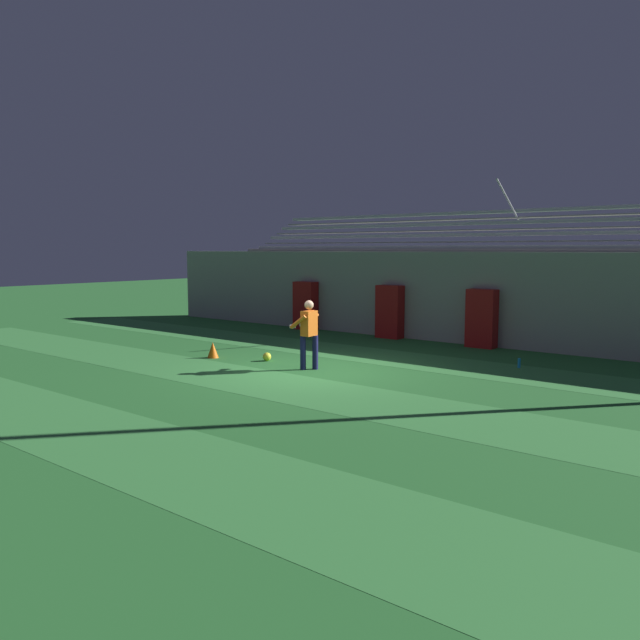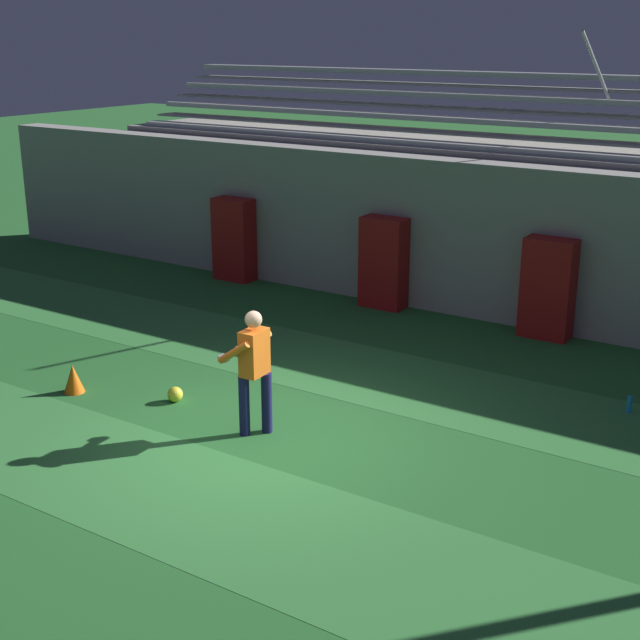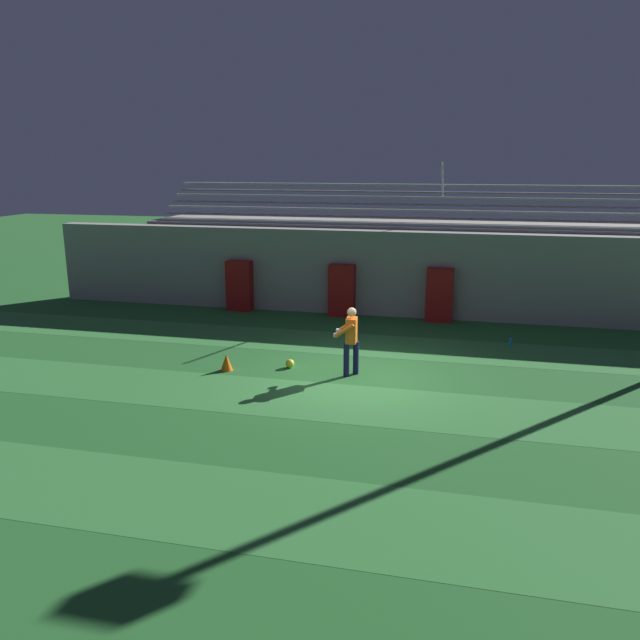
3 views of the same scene
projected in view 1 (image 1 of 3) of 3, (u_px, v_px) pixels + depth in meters
The scene contains 13 objects.
ground_plane at pixel (311, 372), 14.74m from camera, with size 80.00×80.00×0.00m, color #286B2D.
turf_stripe_near at pixel (76, 428), 10.08m from camera, with size 28.00×2.20×0.01m, color #38843D.
turf_stripe_mid at pixel (264, 383), 13.49m from camera, with size 28.00×2.20×0.01m, color #38843D.
turf_stripe_far at pixel (376, 356), 16.90m from camera, with size 28.00×2.20×0.01m, color #38843D.
back_wall at pixel (442, 296), 19.63m from camera, with size 24.00×0.60×2.80m, color #999691.
padding_pillar_gate_left at pixel (390, 312), 20.24m from camera, with size 0.85×0.44×1.72m, color maroon.
padding_pillar_gate_right at pixel (482, 318), 18.28m from camera, with size 0.85×0.44×1.72m, color maroon.
padding_pillar_far_left at pixel (306, 306), 22.46m from camera, with size 0.85×0.44×1.72m, color maroon.
bleacher_stand at pixel (470, 290), 21.16m from camera, with size 18.00×3.35×5.03m.
goalkeeper at pixel (308, 330), 14.90m from camera, with size 0.57×0.59×1.67m.
soccer_ball at pixel (267, 357), 16.13m from camera, with size 0.22×0.22×0.22m, color yellow.
traffic_cone at pixel (213, 350), 16.60m from camera, with size 0.30×0.30×0.42m, color orange.
water_bottle at pixel (519, 363), 15.17m from camera, with size 0.07×0.07×0.24m, color #1E8CD8.
Camera 1 is at (9.21, -11.21, 2.88)m, focal length 35.00 mm.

